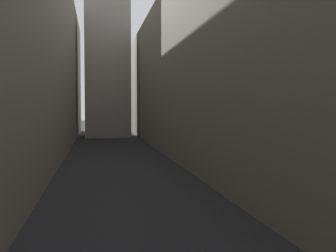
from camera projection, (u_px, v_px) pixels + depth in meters
ground_plane at (119, 165)px, 37.89m from camera, size 264.00×264.00×0.00m
building_block_left at (1, 44)px, 37.39m from camera, size 10.78×108.00×22.72m
building_block_right at (225, 67)px, 41.40m from camera, size 11.28×108.00×19.23m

